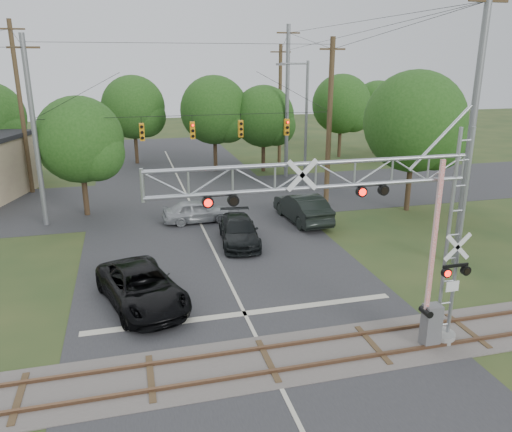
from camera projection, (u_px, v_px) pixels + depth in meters
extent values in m
plane|color=#253A1B|center=(286.00, 397.00, 15.48)|extent=(160.00, 160.00, 0.00)
cube|color=#2D2D2F|center=(224.00, 271.00, 24.71)|extent=(14.00, 90.00, 0.02)
cube|color=#2D2D2F|center=(188.00, 199.00, 37.64)|extent=(90.00, 12.00, 0.02)
cube|color=#534C48|center=(268.00, 361.00, 17.32)|extent=(90.00, 3.20, 0.05)
cube|color=brown|center=(274.00, 371.00, 16.63)|extent=(90.00, 0.12, 0.14)
cube|color=brown|center=(262.00, 348.00, 17.96)|extent=(90.00, 0.12, 0.14)
cylinder|color=gray|center=(441.00, 336.00, 18.59)|extent=(0.99, 0.99, 0.33)
cube|color=silver|center=(452.00, 286.00, 17.62)|extent=(0.50, 0.03, 0.39)
cube|color=slate|center=(431.00, 326.00, 18.03)|extent=(0.61, 0.50, 1.65)
cube|color=red|center=(434.00, 239.00, 16.96)|extent=(0.15, 0.10, 5.51)
cylinder|color=slate|center=(35.00, 134.00, 29.95)|extent=(0.32, 0.32, 11.50)
cylinder|color=#483521|center=(329.00, 124.00, 34.51)|extent=(0.36, 0.36, 11.50)
cylinder|color=black|center=(192.00, 115.00, 31.97)|extent=(19.00, 0.03, 0.03)
cube|color=orange|center=(89.00, 134.00, 30.72)|extent=(0.30, 0.30, 1.10)
cube|color=orange|center=(142.00, 132.00, 31.48)|extent=(0.30, 0.30, 1.10)
cube|color=orange|center=(192.00, 130.00, 32.25)|extent=(0.30, 0.30, 1.10)
cube|color=orange|center=(241.00, 129.00, 33.02)|extent=(0.30, 0.30, 1.10)
cube|color=orange|center=(287.00, 127.00, 33.79)|extent=(0.30, 0.30, 1.10)
imported|color=black|center=(142.00, 287.00, 21.11)|extent=(4.22, 6.40, 1.64)
imported|color=black|center=(239.00, 231.00, 28.32)|extent=(2.60, 5.26, 1.47)
imported|color=#9A9EA1|center=(197.00, 211.00, 32.04)|extent=(4.39, 1.95, 1.47)
imported|color=black|center=(302.00, 208.00, 32.13)|extent=(2.34, 5.72, 1.84)
cylinder|color=slate|center=(306.00, 125.00, 40.04)|extent=(0.22, 0.22, 9.97)
cylinder|color=slate|center=(294.00, 64.00, 38.35)|extent=(2.21, 0.13, 0.13)
cube|color=slate|center=(281.00, 64.00, 38.10)|extent=(0.66, 0.28, 0.17)
cylinder|color=#483521|center=(21.00, 110.00, 37.54)|extent=(0.34, 0.34, 12.85)
cube|color=#483521|center=(10.00, 29.00, 35.83)|extent=(2.00, 0.12, 0.12)
cylinder|color=slate|center=(287.00, 103.00, 42.96)|extent=(0.34, 0.34, 12.85)
cube|color=#483521|center=(288.00, 33.00, 41.25)|extent=(2.00, 0.12, 0.12)
cylinder|color=slate|center=(471.00, 135.00, 23.77)|extent=(0.34, 0.34, 13.21)
cube|color=#483521|center=(488.00, 1.00, 22.00)|extent=(2.00, 0.12, 0.12)
cylinder|color=#483521|center=(280.00, 106.00, 48.42)|extent=(0.34, 0.34, 11.43)
cube|color=#483521|center=(281.00, 52.00, 46.92)|extent=(2.00, 0.12, 0.12)
cylinder|color=#3A2A1A|center=(85.00, 189.00, 33.17)|extent=(0.36, 0.36, 3.62)
sphere|color=#1E4714|center=(80.00, 140.00, 32.19)|extent=(5.59, 5.59, 5.59)
cylinder|color=#3A2A1A|center=(136.00, 144.00, 49.88)|extent=(0.36, 0.36, 3.97)
sphere|color=#1E4714|center=(133.00, 107.00, 48.80)|extent=(6.14, 6.14, 6.14)
cylinder|color=#3A2A1A|center=(215.00, 150.00, 46.49)|extent=(0.36, 0.36, 4.01)
sphere|color=#1E4714|center=(214.00, 110.00, 45.40)|extent=(6.20, 6.20, 6.20)
cylinder|color=#3A2A1A|center=(263.00, 152.00, 46.45)|extent=(0.36, 0.36, 3.62)
sphere|color=#1E4714|center=(263.00, 116.00, 45.47)|extent=(5.60, 5.60, 5.60)
cylinder|color=#3A2A1A|center=(409.00, 180.00, 34.16)|extent=(0.36, 0.36, 4.34)
sphere|color=#1E4714|center=(415.00, 122.00, 32.98)|extent=(6.71, 6.71, 6.71)
cylinder|color=#3A2A1A|center=(340.00, 138.00, 53.33)|extent=(0.36, 0.36, 3.98)
sphere|color=#1E4714|center=(341.00, 104.00, 52.24)|extent=(6.15, 6.15, 6.15)
cylinder|color=#3A2A1A|center=(375.00, 137.00, 55.62)|extent=(0.36, 0.36, 3.63)
sphere|color=#1E4714|center=(377.00, 107.00, 54.63)|extent=(5.61, 5.61, 5.61)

